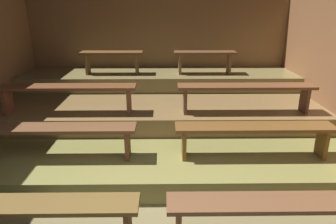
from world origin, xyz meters
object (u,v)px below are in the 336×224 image
bench_lower_left (56,132)px  bench_middle_right (246,90)px  bench_lower_right (254,131)px  bench_floor_left (32,210)px  bench_upper_left (112,57)px  bench_middle_left (67,90)px  bench_upper_right (205,57)px  bench_floor_right (272,208)px

bench_lower_left → bench_middle_right: 2.94m
bench_lower_left → bench_lower_right: same height
bench_floor_left → bench_upper_left: bench_upper_left is taller
bench_lower_left → bench_middle_right: bearing=19.2°
bench_lower_left → bench_upper_left: bench_upper_left is taller
bench_middle_left → bench_upper_left: bearing=73.2°
bench_lower_right → bench_upper_right: (-0.36, 2.53, 0.58)m
bench_middle_right → bench_upper_right: 1.66m
bench_middle_left → bench_middle_right: 2.87m
bench_lower_left → bench_upper_left: size_ratio=1.68×
bench_floor_left → bench_upper_left: (0.23, 3.73, 0.88)m
bench_middle_left → bench_upper_left: size_ratio=1.74×
bench_floor_left → bench_lower_right: bearing=25.6°
bench_upper_left → bench_middle_left: bearing=-106.8°
bench_lower_right → bench_middle_left: bearing=160.8°
bench_lower_right → bench_middle_right: 1.02m
bench_lower_left → bench_lower_right: bearing=0.0°
bench_floor_left → bench_middle_right: 3.46m
bench_upper_left → bench_upper_right: size_ratio=1.00×
bench_floor_right → bench_lower_left: 2.80m
bench_floor_right → bench_upper_left: bench_upper_left is taller
bench_lower_right → bench_floor_right: bearing=-96.5°
bench_middle_right → bench_upper_right: (-0.47, 1.57, 0.27)m
bench_middle_right → bench_upper_left: size_ratio=1.74×
bench_floor_left → bench_upper_left: size_ratio=1.67×
bench_floor_right → bench_upper_right: bearing=93.5°
bench_floor_left → bench_middle_left: size_ratio=0.96×
bench_floor_left → bench_lower_right: bench_lower_right is taller
bench_floor_left → bench_upper_right: size_ratio=1.67×
bench_middle_left → bench_upper_left: 1.66m
bench_floor_right → bench_lower_right: bearing=83.5°
bench_floor_left → bench_floor_right: size_ratio=1.00×
bench_middle_left → bench_middle_right: bearing=0.0°
bench_upper_left → bench_lower_right: bearing=-47.9°
bench_floor_right → bench_middle_left: 3.46m
bench_floor_left → bench_floor_right: bearing=0.0°
bench_lower_right → bench_upper_left: size_ratio=1.68×
bench_floor_left → bench_lower_right: (2.52, 1.20, 0.30)m
bench_middle_right → bench_upper_left: bearing=146.8°
bench_lower_left → bench_upper_right: 3.46m
bench_floor_left → bench_middle_right: size_ratio=0.96×
bench_floor_right → bench_upper_right: bench_upper_right is taller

